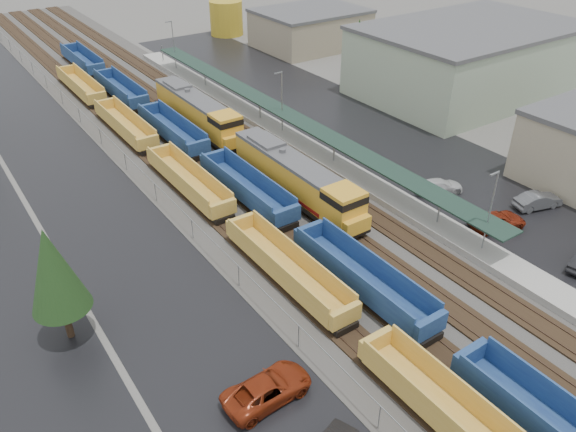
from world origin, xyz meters
The scene contains 18 objects.
ballast_strip centered at (0.00, 60.00, 0.04)m, with size 20.00×160.00×0.08m, color #302D2B.
trackbed centered at (0.00, 60.00, 0.16)m, with size 14.60×160.00×0.22m.
west_parking_lot centered at (-15.00, 60.00, 0.01)m, with size 10.00×160.00×0.02m, color black.
east_commuter_lot centered at (19.00, 50.00, 0.01)m, with size 16.00×100.00×0.02m, color black.
station_platform centered at (9.50, 50.01, 0.73)m, with size 3.00×80.00×8.00m.
chainlink_fence centered at (-9.50, 58.44, 1.61)m, with size 0.08×160.04×2.02m.
industrial_buildings centered at (37.76, 45.85, 4.25)m, with size 32.52×75.30×9.50m.
tree_west_near centered at (-22.00, 30.00, 5.82)m, with size 3.96×3.96×9.00m.
tree_east centered at (28.00, 58.00, 6.47)m, with size 4.40×4.40×10.00m.
locomotive_lead centered at (2.00, 36.23, 2.36)m, with size 2.96×19.52×4.42m.
locomotive_trail centered at (2.00, 57.23, 2.36)m, with size 2.96×19.52×4.42m.
well_string_yellow centered at (-6.00, 35.17, 1.18)m, with size 2.66×102.00×2.36m.
well_string_blue centered at (-2.00, 39.24, 1.23)m, with size 2.85×117.46×2.53m.
storage_tank centered at (27.73, 96.01, 3.14)m, with size 6.29×6.29×6.29m, color gold.
parked_car_west_c centered at (-13.58, 17.59, 0.81)m, with size 5.81×2.68×1.61m, color maroon.
parked_car_east_b centered at (14.03, 21.96, 0.73)m, with size 5.26×2.42×1.46m, color maroon.
parked_car_east_c centered at (14.68, 29.46, 0.69)m, with size 4.77×1.94×1.38m, color silver.
parked_car_east_e centered at (20.15, 22.01, 0.78)m, with size 4.72×1.65×1.56m, color #515255.
Camera 1 is at (-25.90, -2.46, 28.09)m, focal length 35.00 mm.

